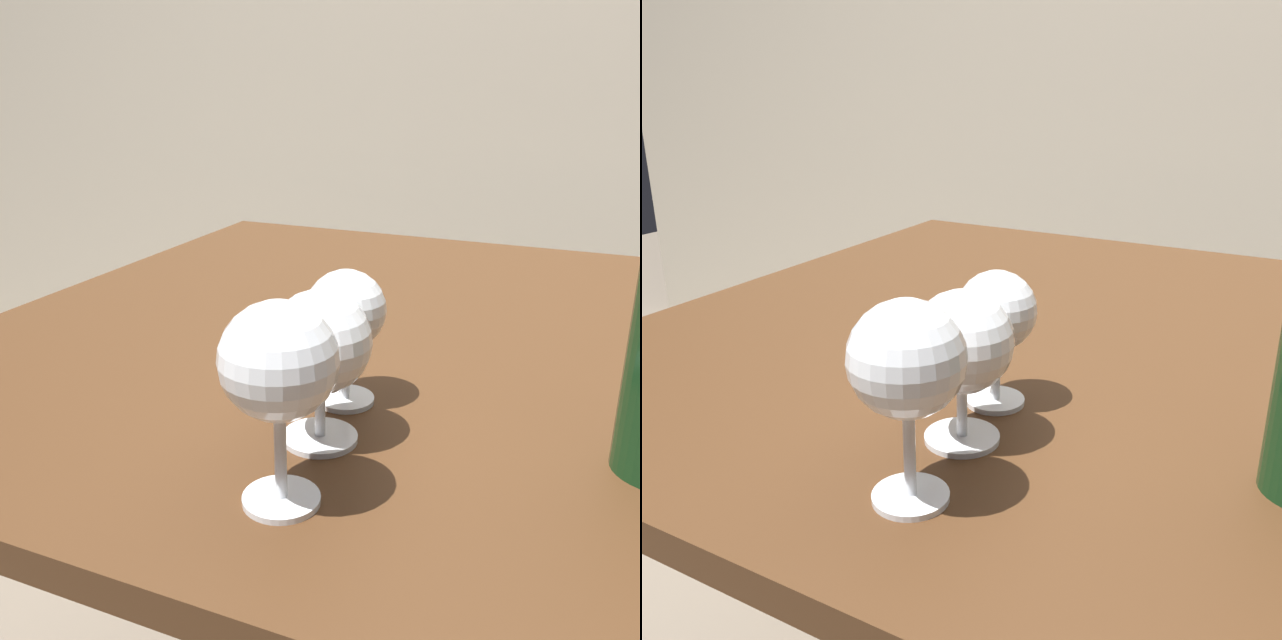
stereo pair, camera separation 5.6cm
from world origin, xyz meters
The scene contains 4 objects.
dining_table centered at (0.00, 0.00, 0.66)m, with size 1.18×1.00×0.75m.
wine_glass_port centered at (-0.07, -0.38, 0.86)m, with size 0.08×0.08×0.15m.
wine_glass_white centered at (-0.08, -0.29, 0.84)m, with size 0.09×0.09×0.13m.
wine_glass_amber centered at (-0.09, -0.21, 0.84)m, with size 0.07×0.07×0.13m.
Camera 1 is at (0.13, -0.77, 1.05)m, focal length 38.99 mm.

